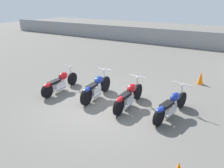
# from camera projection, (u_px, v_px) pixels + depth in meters

# --- Properties ---
(ground_plane) EXTENTS (60.00, 60.00, 0.00)m
(ground_plane) POSITION_uv_depth(u_px,v_px,m) (101.00, 108.00, 7.74)
(ground_plane) COLOR #5B5954
(fence_back) EXTENTS (40.00, 0.04, 1.30)m
(fence_back) POSITION_uv_depth(u_px,v_px,m) (186.00, 39.00, 17.22)
(fence_back) COLOR gray
(fence_back) RESTS_ON ground_plane
(motorcycle_slot_0) EXTENTS (0.61, 2.14, 0.94)m
(motorcycle_slot_0) POSITION_uv_depth(u_px,v_px,m) (60.00, 82.00, 9.00)
(motorcycle_slot_0) COLOR black
(motorcycle_slot_0) RESTS_ON ground_plane
(motorcycle_slot_1) EXTENTS (0.59, 2.06, 1.02)m
(motorcycle_slot_1) POSITION_uv_depth(u_px,v_px,m) (96.00, 88.00, 8.36)
(motorcycle_slot_1) COLOR black
(motorcycle_slot_1) RESTS_ON ground_plane
(motorcycle_slot_2) EXTENTS (0.67, 2.08, 0.98)m
(motorcycle_slot_2) POSITION_uv_depth(u_px,v_px,m) (129.00, 96.00, 7.67)
(motorcycle_slot_2) COLOR black
(motorcycle_slot_2) RESTS_ON ground_plane
(motorcycle_slot_3) EXTENTS (0.75, 2.14, 0.95)m
(motorcycle_slot_3) POSITION_uv_depth(u_px,v_px,m) (171.00, 105.00, 7.05)
(motorcycle_slot_3) COLOR black
(motorcycle_slot_3) RESTS_ON ground_plane
(traffic_cone_far) EXTENTS (0.30, 0.30, 0.55)m
(traffic_cone_far) POSITION_uv_depth(u_px,v_px,m) (200.00, 78.00, 9.84)
(traffic_cone_far) COLOR orange
(traffic_cone_far) RESTS_ON ground_plane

